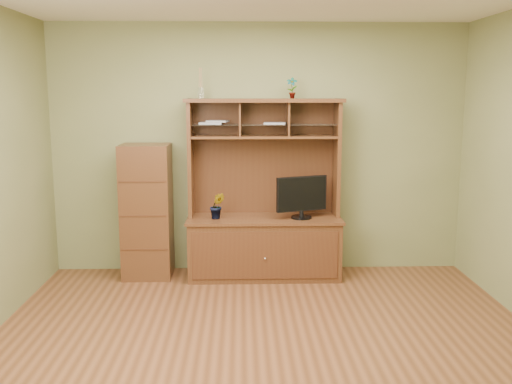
{
  "coord_description": "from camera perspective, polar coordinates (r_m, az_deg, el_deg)",
  "views": [
    {
      "loc": [
        -0.19,
        -4.22,
        1.96
      ],
      "look_at": [
        -0.05,
        1.2,
        1.01
      ],
      "focal_mm": 40.0,
      "sensor_mm": 36.0,
      "label": 1
    }
  ],
  "objects": [
    {
      "name": "room",
      "position": [
        4.27,
        1.08,
        1.69
      ],
      "size": [
        4.54,
        4.04,
        2.74
      ],
      "color": "#532E17",
      "rests_on": "ground"
    },
    {
      "name": "reed_diffuser",
      "position": [
        6.04,
        -5.56,
        10.46
      ],
      "size": [
        0.06,
        0.06,
        0.32
      ],
      "color": "silver",
      "rests_on": "media_hutch"
    },
    {
      "name": "side_cabinet",
      "position": [
        6.19,
        -10.85,
        -1.9
      ],
      "size": [
        0.51,
        0.46,
        1.43
      ],
      "color": "#432213",
      "rests_on": "room"
    },
    {
      "name": "top_plant",
      "position": [
        6.05,
        3.61,
        10.36
      ],
      "size": [
        0.13,
        0.1,
        0.22
      ],
      "primitive_type": "imported",
      "rotation": [
        0.0,
        0.0,
        -0.17
      ],
      "color": "#3C6122",
      "rests_on": "media_hutch"
    },
    {
      "name": "orchid_plant",
      "position": [
        5.99,
        -3.9,
        -1.38
      ],
      "size": [
        0.16,
        0.13,
        0.28
      ],
      "primitive_type": "imported",
      "rotation": [
        0.0,
        0.0,
        0.02
      ],
      "color": "#2B5C1F",
      "rests_on": "media_hutch"
    },
    {
      "name": "monitor",
      "position": [
        6.0,
        4.59,
        -0.44
      ],
      "size": [
        0.54,
        0.24,
        0.45
      ],
      "rotation": [
        0.0,
        0.0,
        0.35
      ],
      "color": "black",
      "rests_on": "media_hutch"
    },
    {
      "name": "magazines",
      "position": [
        6.04,
        -2.22,
        6.95
      ],
      "size": [
        0.92,
        0.21,
        0.04
      ],
      "color": "#9F9FA4",
      "rests_on": "media_hutch"
    },
    {
      "name": "media_hutch",
      "position": [
        6.13,
        0.8,
        -3.66
      ],
      "size": [
        1.66,
        0.61,
        1.9
      ],
      "color": "#432213",
      "rests_on": "room"
    }
  ]
}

